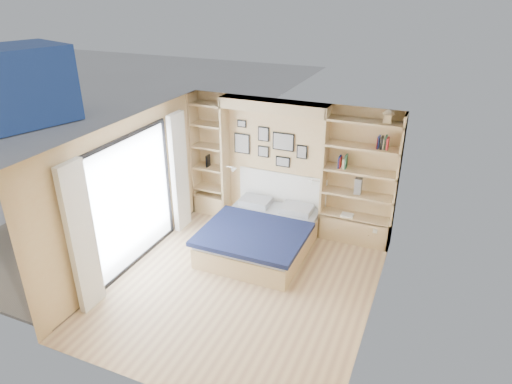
% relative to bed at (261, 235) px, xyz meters
% --- Properties ---
extents(ground, '(4.50, 4.50, 0.00)m').
position_rel_bed_xyz_m(ground, '(0.15, -1.15, -0.28)').
color(ground, tan).
rests_on(ground, ground).
extents(room_shell, '(4.50, 4.50, 4.50)m').
position_rel_bed_xyz_m(room_shell, '(-0.23, 0.37, 0.80)').
color(room_shell, '#D5B682').
rests_on(room_shell, ground).
extents(bed, '(1.78, 2.19, 1.07)m').
position_rel_bed_xyz_m(bed, '(0.00, 0.00, 0.00)').
color(bed, '#D2B786').
rests_on(bed, ground).
extents(photo_gallery, '(1.48, 0.02, 0.82)m').
position_rel_bed_xyz_m(photo_gallery, '(-0.30, 1.07, 1.32)').
color(photo_gallery, black).
rests_on(photo_gallery, ground).
extents(reading_lamps, '(1.92, 0.12, 0.15)m').
position_rel_bed_xyz_m(reading_lamps, '(-0.15, 0.85, 0.82)').
color(reading_lamps, silver).
rests_on(reading_lamps, ground).
extents(shelf_decor, '(3.49, 0.23, 2.03)m').
position_rel_bed_xyz_m(shelf_decor, '(1.36, 0.92, 1.44)').
color(shelf_decor, '#A51E1E').
rests_on(shelf_decor, ground).
extents(deck, '(3.20, 4.00, 0.05)m').
position_rel_bed_xyz_m(deck, '(-3.45, -1.15, -0.28)').
color(deck, '#64584A').
rests_on(deck, ground).
extents(deck_chair, '(0.51, 0.78, 0.75)m').
position_rel_bed_xyz_m(deck_chair, '(-3.26, -1.35, 0.08)').
color(deck_chair, tan).
rests_on(deck_chair, ground).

